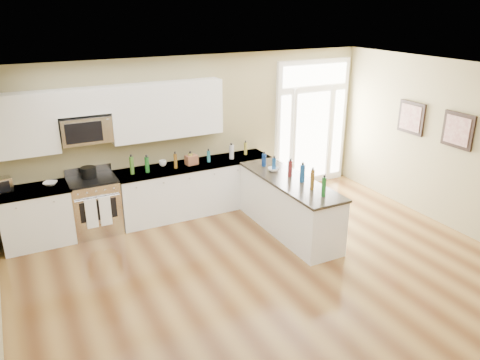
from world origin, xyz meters
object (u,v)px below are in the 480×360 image
object	(u,v)px
peninsula_cabinet	(288,207)
toaster_oven	(3,185)
stockpot	(89,172)
kitchen_range	(95,205)

from	to	relation	value
peninsula_cabinet	toaster_oven	distance (m)	4.51
stockpot	peninsula_cabinet	bearing A→B (deg)	-28.02
peninsula_cabinet	stockpot	bearing A→B (deg)	151.98
kitchen_range	toaster_oven	world-z (taller)	toaster_oven
peninsula_cabinet	stockpot	distance (m)	3.35
kitchen_range	toaster_oven	bearing A→B (deg)	175.66
kitchen_range	peninsula_cabinet	bearing A→B (deg)	-26.63
peninsula_cabinet	kitchen_range	distance (m)	3.23
peninsula_cabinet	stockpot	xyz separation A→B (m)	(-2.91, 1.55, 0.61)
kitchen_range	stockpot	distance (m)	0.58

